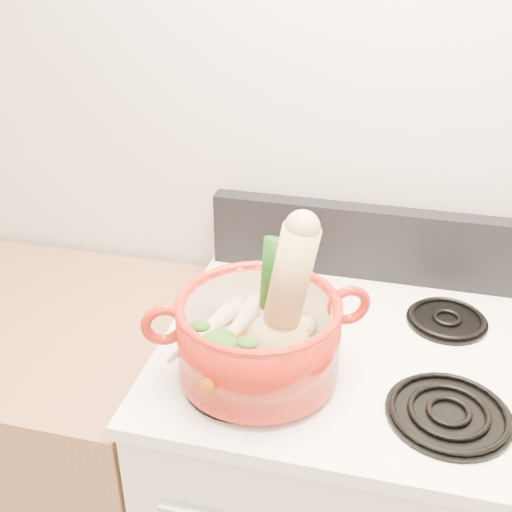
% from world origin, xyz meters
% --- Properties ---
extents(wall_back, '(3.50, 0.02, 2.60)m').
position_xyz_m(wall_back, '(0.00, 1.75, 1.30)').
color(wall_back, beige).
rests_on(wall_back, floor).
extents(stove_body, '(0.76, 0.65, 0.92)m').
position_xyz_m(stove_body, '(0.00, 1.40, 0.46)').
color(stove_body, white).
rests_on(stove_body, floor).
extents(cooktop, '(0.78, 0.67, 0.03)m').
position_xyz_m(cooktop, '(0.00, 1.40, 0.93)').
color(cooktop, white).
rests_on(cooktop, stove_body).
extents(control_backsplash, '(0.76, 0.05, 0.18)m').
position_xyz_m(control_backsplash, '(0.00, 1.70, 1.04)').
color(control_backsplash, black).
rests_on(control_backsplash, cooktop).
extents(burner_front_left, '(0.22, 0.22, 0.02)m').
position_xyz_m(burner_front_left, '(-0.19, 1.24, 0.96)').
color(burner_front_left, black).
rests_on(burner_front_left, cooktop).
extents(burner_front_right, '(0.22, 0.22, 0.02)m').
position_xyz_m(burner_front_right, '(0.19, 1.24, 0.96)').
color(burner_front_right, black).
rests_on(burner_front_right, cooktop).
extents(burner_back_left, '(0.17, 0.17, 0.02)m').
position_xyz_m(burner_back_left, '(-0.19, 1.54, 0.96)').
color(burner_back_left, black).
rests_on(burner_back_left, cooktop).
extents(burner_back_right, '(0.17, 0.17, 0.02)m').
position_xyz_m(burner_back_right, '(0.19, 1.54, 0.96)').
color(burner_back_right, black).
rests_on(burner_back_right, cooktop).
extents(dutch_oven, '(0.40, 0.40, 0.15)m').
position_xyz_m(dutch_oven, '(-0.16, 1.26, 1.04)').
color(dutch_oven, '#AC1B0E').
rests_on(dutch_oven, burner_front_left).
extents(pot_handle_left, '(0.09, 0.05, 0.08)m').
position_xyz_m(pot_handle_left, '(-0.32, 1.19, 1.09)').
color(pot_handle_left, '#AC1B0E').
rests_on(pot_handle_left, dutch_oven).
extents(pot_handle_right, '(0.09, 0.05, 0.08)m').
position_xyz_m(pot_handle_right, '(-0.01, 1.34, 1.09)').
color(pot_handle_right, '#AC1B0E').
rests_on(pot_handle_right, dutch_oven).
extents(squash, '(0.18, 0.15, 0.30)m').
position_xyz_m(squash, '(-0.13, 1.26, 1.14)').
color(squash, tan).
rests_on(squash, dutch_oven).
extents(leek, '(0.06, 0.07, 0.25)m').
position_xyz_m(leek, '(-0.15, 1.28, 1.12)').
color(leek, silver).
rests_on(leek, dutch_oven).
extents(ginger, '(0.10, 0.09, 0.04)m').
position_xyz_m(ginger, '(-0.12, 1.35, 1.02)').
color(ginger, tan).
rests_on(ginger, dutch_oven).
extents(parsnip_0, '(0.06, 0.25, 0.07)m').
position_xyz_m(parsnip_0, '(-0.24, 1.31, 1.03)').
color(parsnip_0, beige).
rests_on(parsnip_0, dutch_oven).
extents(parsnip_1, '(0.08, 0.18, 0.05)m').
position_xyz_m(parsnip_1, '(-0.22, 1.27, 1.03)').
color(parsnip_1, beige).
rests_on(parsnip_1, dutch_oven).
extents(parsnip_2, '(0.09, 0.19, 0.06)m').
position_xyz_m(parsnip_2, '(-0.22, 1.33, 1.03)').
color(parsnip_2, beige).
rests_on(parsnip_2, dutch_oven).
extents(parsnip_3, '(0.11, 0.17, 0.05)m').
position_xyz_m(parsnip_3, '(-0.27, 1.25, 1.04)').
color(parsnip_3, beige).
rests_on(parsnip_3, dutch_oven).
extents(carrot_0, '(0.06, 0.15, 0.04)m').
position_xyz_m(carrot_0, '(-0.18, 1.23, 1.02)').
color(carrot_0, red).
rests_on(carrot_0, dutch_oven).
extents(carrot_1, '(0.07, 0.14, 0.04)m').
position_xyz_m(carrot_1, '(-0.22, 1.24, 1.02)').
color(carrot_1, red).
rests_on(carrot_1, dutch_oven).
extents(carrot_2, '(0.06, 0.15, 0.04)m').
position_xyz_m(carrot_2, '(-0.17, 1.22, 1.03)').
color(carrot_2, '#BA5A09').
rests_on(carrot_2, dutch_oven).
extents(carrot_3, '(0.07, 0.16, 0.05)m').
position_xyz_m(carrot_3, '(-0.20, 1.18, 1.04)').
color(carrot_3, '#C75E09').
rests_on(carrot_3, dutch_oven).
extents(carrot_4, '(0.08, 0.18, 0.05)m').
position_xyz_m(carrot_4, '(-0.17, 1.22, 1.05)').
color(carrot_4, '#C8470A').
rests_on(carrot_4, dutch_oven).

